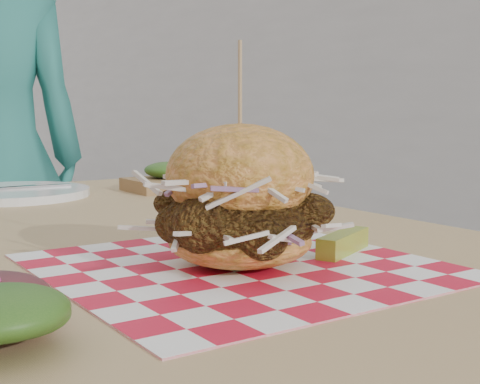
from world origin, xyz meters
The scene contains 6 objects.
patio_table centered at (-0.34, 0.33, 0.67)m, with size 0.80×1.20×0.75m.
paper_liner centered at (-0.30, 0.07, 0.75)m, with size 0.36×0.36×0.00m, color red.
sandwich centered at (-0.30, 0.07, 0.81)m, with size 0.19×0.19×0.22m.
pickle_spear centered at (-0.18, 0.05, 0.76)m, with size 0.10×0.02×0.02m, color #96A32F.
place_setting centered at (-0.34, 0.75, 0.76)m, with size 0.27×0.27×0.02m.
kraft_tray centered at (-0.06, 0.67, 0.77)m, with size 0.15×0.12×0.06m.
Camera 1 is at (-0.66, -0.47, 0.90)m, focal length 50.00 mm.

